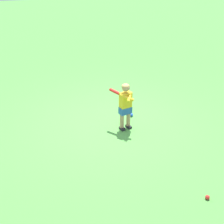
# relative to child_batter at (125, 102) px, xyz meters

# --- Properties ---
(ground_plane) EXTENTS (40.00, 40.00, 0.00)m
(ground_plane) POSITION_rel_child_batter_xyz_m (0.33, 0.25, -0.65)
(ground_plane) COLOR #519942
(child_batter) EXTENTS (0.53, 0.47, 1.08)m
(child_batter) POSITION_rel_child_batter_xyz_m (0.00, 0.00, 0.00)
(child_batter) COLOR #232328
(child_batter) RESTS_ON ground
(play_ball_center_lawn) EXTENTS (0.08, 0.08, 0.08)m
(play_ball_center_lawn) POSITION_rel_child_batter_xyz_m (0.50, -0.30, -0.61)
(play_ball_center_lawn) COLOR blue
(play_ball_center_lawn) RESTS_ON ground
(play_ball_midfield) EXTENTS (0.07, 0.07, 0.07)m
(play_ball_midfield) POSITION_rel_child_batter_xyz_m (-2.45, -0.73, -0.61)
(play_ball_midfield) COLOR red
(play_ball_midfield) RESTS_ON ground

